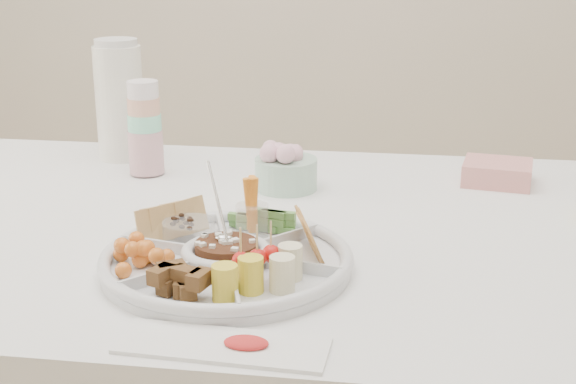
# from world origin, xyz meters

# --- Properties ---
(party_tray) EXTENTS (0.45, 0.45, 0.04)m
(party_tray) POSITION_xyz_m (0.01, -0.21, 0.78)
(party_tray) COLOR silver
(party_tray) RESTS_ON dining_table
(bean_dip) EXTENTS (0.11, 0.11, 0.04)m
(bean_dip) POSITION_xyz_m (0.01, -0.21, 0.79)
(bean_dip) COLOR #592518
(bean_dip) RESTS_ON party_tray
(tortillas) EXTENTS (0.13, 0.13, 0.07)m
(tortillas) POSITION_xyz_m (0.13, -0.17, 0.80)
(tortillas) COLOR #BD7A3B
(tortillas) RESTS_ON party_tray
(carrot_cucumber) EXTENTS (0.12, 0.12, 0.10)m
(carrot_cucumber) POSITION_xyz_m (0.04, -0.09, 0.82)
(carrot_cucumber) COLOR orange
(carrot_cucumber) RESTS_ON party_tray
(pita_raisins) EXTENTS (0.14, 0.14, 0.06)m
(pita_raisins) POSITION_xyz_m (-0.09, -0.13, 0.80)
(pita_raisins) COLOR #BD8046
(pita_raisins) RESTS_ON party_tray
(cherries) EXTENTS (0.13, 0.13, 0.04)m
(cherries) POSITION_xyz_m (-0.11, -0.25, 0.79)
(cherries) COLOR orange
(cherries) RESTS_ON party_tray
(granola_chunks) EXTENTS (0.12, 0.12, 0.04)m
(granola_chunks) POSITION_xyz_m (-0.02, -0.34, 0.79)
(granola_chunks) COLOR #402715
(granola_chunks) RESTS_ON party_tray
(banana_tomato) EXTENTS (0.14, 0.14, 0.10)m
(banana_tomato) POSITION_xyz_m (0.11, -0.30, 0.82)
(banana_tomato) COLOR #FBE68C
(banana_tomato) RESTS_ON party_tray
(cup_stack) EXTENTS (0.09, 0.09, 0.20)m
(cup_stack) POSITION_xyz_m (-0.27, 0.26, 0.86)
(cup_stack) COLOR silver
(cup_stack) RESTS_ON dining_table
(thermos) EXTENTS (0.14, 0.14, 0.28)m
(thermos) POSITION_xyz_m (-0.37, 0.38, 0.90)
(thermos) COLOR white
(thermos) RESTS_ON dining_table
(flower_bowl) EXTENTS (0.15, 0.15, 0.09)m
(flower_bowl) POSITION_xyz_m (0.04, 0.21, 0.81)
(flower_bowl) COLOR #88C49F
(flower_bowl) RESTS_ON dining_table
(napkin_stack) EXTENTS (0.15, 0.14, 0.05)m
(napkin_stack) POSITION_xyz_m (0.46, 0.31, 0.78)
(napkin_stack) COLOR #DC8B87
(napkin_stack) RESTS_ON dining_table
(placemat) EXTENTS (0.27, 0.10, 0.01)m
(placemat) POSITION_xyz_m (0.06, -0.45, 0.76)
(placemat) COLOR white
(placemat) RESTS_ON dining_table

